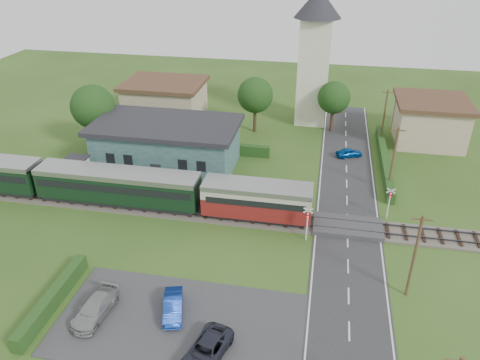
% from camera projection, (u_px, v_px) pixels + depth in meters
% --- Properties ---
extents(ground, '(120.00, 120.00, 0.00)m').
position_uv_depth(ground, '(235.00, 229.00, 42.41)').
color(ground, '#2D4C19').
extents(railway_track, '(76.00, 3.20, 0.49)m').
position_uv_depth(railway_track, '(240.00, 216.00, 44.08)').
color(railway_track, '#4C443D').
rests_on(railway_track, ground).
extents(road, '(6.00, 70.00, 0.05)m').
position_uv_depth(road, '(348.00, 241.00, 40.74)').
color(road, '#28282B').
rests_on(road, ground).
extents(car_park, '(17.00, 9.00, 0.08)m').
position_uv_depth(car_park, '(180.00, 323.00, 32.30)').
color(car_park, '#333335').
rests_on(car_park, ground).
extents(crossing_deck, '(6.20, 3.40, 0.45)m').
position_uv_depth(crossing_deck, '(348.00, 227.00, 42.37)').
color(crossing_deck, '#333335').
rests_on(crossing_deck, ground).
extents(platform, '(30.00, 3.00, 0.45)m').
position_uv_depth(platform, '(151.00, 189.00, 48.45)').
color(platform, gray).
rests_on(platform, ground).
extents(equipment_hut, '(2.30, 2.30, 2.55)m').
position_uv_depth(equipment_hut, '(77.00, 169.00, 49.05)').
color(equipment_hut, beige).
rests_on(equipment_hut, platform).
extents(station_building, '(16.00, 9.00, 5.30)m').
position_uv_depth(station_building, '(167.00, 144.00, 52.27)').
color(station_building, '#285351').
rests_on(station_building, ground).
extents(train, '(43.20, 2.90, 3.40)m').
position_uv_depth(train, '(88.00, 182.00, 45.61)').
color(train, '#232328').
rests_on(train, ground).
extents(church_tower, '(6.00, 6.00, 17.60)m').
position_uv_depth(church_tower, '(315.00, 48.00, 60.83)').
color(church_tower, beige).
rests_on(church_tower, ground).
extents(house_west, '(10.80, 8.80, 5.50)m').
position_uv_depth(house_west, '(165.00, 100.00, 65.12)').
color(house_west, tan).
rests_on(house_west, ground).
extents(house_east, '(8.80, 8.80, 5.50)m').
position_uv_depth(house_east, '(430.00, 120.00, 58.45)').
color(house_east, tan).
rests_on(house_east, ground).
extents(hedge_carpark, '(0.80, 9.00, 1.20)m').
position_uv_depth(hedge_carpark, '(53.00, 299.00, 33.61)').
color(hedge_carpark, '#193814').
rests_on(hedge_carpark, ground).
extents(hedge_roadside, '(0.80, 18.00, 1.20)m').
position_uv_depth(hedge_roadside, '(384.00, 160.00, 53.56)').
color(hedge_roadside, '#193814').
rests_on(hedge_roadside, ground).
extents(hedge_station, '(22.00, 0.80, 1.30)m').
position_uv_depth(hedge_station, '(180.00, 145.00, 57.13)').
color(hedge_station, '#193814').
rests_on(hedge_station, ground).
extents(tree_a, '(5.20, 5.20, 8.00)m').
position_uv_depth(tree_a, '(93.00, 107.00, 55.23)').
color(tree_a, '#332316').
rests_on(tree_a, ground).
extents(tree_b, '(4.60, 4.60, 7.34)m').
position_uv_depth(tree_b, '(255.00, 95.00, 60.18)').
color(tree_b, '#332316').
rests_on(tree_b, ground).
extents(tree_c, '(4.20, 4.20, 6.78)m').
position_uv_depth(tree_c, '(334.00, 98.00, 60.41)').
color(tree_c, '#332316').
rests_on(tree_c, ground).
extents(utility_pole_b, '(1.40, 0.22, 7.00)m').
position_uv_depth(utility_pole_b, '(414.00, 256.00, 33.15)').
color(utility_pole_b, '#473321').
rests_on(utility_pole_b, ground).
extents(utility_pole_c, '(1.40, 0.22, 7.00)m').
position_uv_depth(utility_pole_c, '(393.00, 159.00, 46.94)').
color(utility_pole_c, '#473321').
rests_on(utility_pole_c, ground).
extents(utility_pole_d, '(1.40, 0.22, 7.00)m').
position_uv_depth(utility_pole_d, '(384.00, 117.00, 57.29)').
color(utility_pole_d, '#473321').
rests_on(utility_pole_d, ground).
extents(crossing_signal_near, '(0.84, 0.28, 3.28)m').
position_uv_depth(crossing_signal_near, '(308.00, 219.00, 39.97)').
color(crossing_signal_near, silver).
rests_on(crossing_signal_near, ground).
extents(crossing_signal_far, '(0.84, 0.28, 3.28)m').
position_uv_depth(crossing_signal_far, '(390.00, 199.00, 42.92)').
color(crossing_signal_far, silver).
rests_on(crossing_signal_far, ground).
extents(streetlamp_west, '(0.30, 0.30, 5.15)m').
position_uv_depth(streetlamp_west, '(102.00, 108.00, 61.86)').
color(streetlamp_west, '#3F3F47').
rests_on(streetlamp_west, ground).
extents(streetlamp_east, '(0.30, 0.30, 5.15)m').
position_uv_depth(streetlamp_east, '(395.00, 108.00, 61.58)').
color(streetlamp_east, '#3F3F47').
rests_on(streetlamp_east, ground).
extents(car_on_road, '(3.31, 2.36, 1.05)m').
position_uv_depth(car_on_road, '(349.00, 153.00, 55.38)').
color(car_on_road, '#033E91').
rests_on(car_on_road, road).
extents(car_park_blue, '(2.23, 3.87, 1.20)m').
position_uv_depth(car_park_blue, '(173.00, 306.00, 32.86)').
color(car_park_blue, '#113298').
rests_on(car_park_blue, car_park).
extents(car_park_silver, '(2.25, 4.61, 1.29)m').
position_uv_depth(car_park_silver, '(95.00, 308.00, 32.62)').
color(car_park_silver, gray).
rests_on(car_park_silver, car_park).
extents(car_park_dark, '(3.07, 4.83, 1.24)m').
position_uv_depth(car_park_dark, '(206.00, 351.00, 29.40)').
color(car_park_dark, '#242633').
rests_on(car_park_dark, car_park).
extents(pedestrian_near, '(0.64, 0.51, 1.52)m').
position_uv_depth(pedestrian_near, '(198.00, 189.00, 46.44)').
color(pedestrian_near, gray).
rests_on(pedestrian_near, platform).
extents(pedestrian_far, '(0.70, 0.83, 1.51)m').
position_uv_depth(pedestrian_far, '(88.00, 176.00, 48.78)').
color(pedestrian_far, gray).
rests_on(pedestrian_far, platform).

